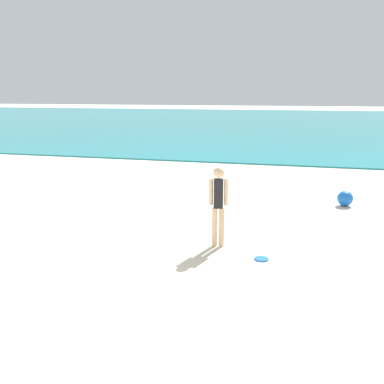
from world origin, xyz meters
name	(u,v)px	position (x,y,z in m)	size (l,w,h in m)	color
ground	(65,323)	(0.00, 0.00, 0.00)	(200.00, 200.00, 0.00)	beige
water	(291,121)	(0.00, 43.62, 0.03)	(160.00, 60.00, 0.06)	teal
person_standing	(218,202)	(1.23, 3.43, 0.87)	(0.35, 0.20, 1.53)	#DDAD84
frisbee	(261,259)	(2.12, 2.93, 0.01)	(0.26, 0.26, 0.03)	blue
beach_ball	(345,198)	(3.71, 7.40, 0.20)	(0.40, 0.40, 0.40)	blue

